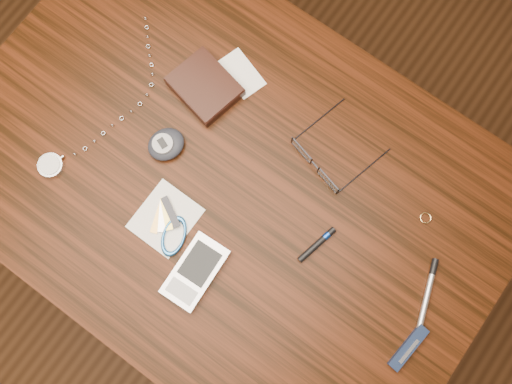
# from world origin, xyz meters

# --- Properties ---
(ground) EXTENTS (3.80, 3.80, 0.00)m
(ground) POSITION_xyz_m (0.00, 0.00, 0.00)
(ground) COLOR #472814
(ground) RESTS_ON ground
(desk) EXTENTS (1.00, 0.70, 0.75)m
(desk) POSITION_xyz_m (0.00, 0.00, 0.65)
(desk) COLOR #351508
(desk) RESTS_ON ground
(wallet_and_card) EXTENTS (0.15, 0.16, 0.03)m
(wallet_and_card) POSITION_xyz_m (-0.13, 0.11, 0.76)
(wallet_and_card) COLOR black
(wallet_and_card) RESTS_ON desk
(eyeglasses) EXTENTS (0.15, 0.16, 0.03)m
(eyeglasses) POSITION_xyz_m (0.12, 0.12, 0.76)
(eyeglasses) COLOR black
(eyeglasses) RESTS_ON desk
(gold_ring) EXTENTS (0.03, 0.03, 0.00)m
(gold_ring) POSITION_xyz_m (0.32, 0.15, 0.75)
(gold_ring) COLOR tan
(gold_ring) RESTS_ON desk
(pocket_watch) EXTENTS (0.11, 0.35, 0.01)m
(pocket_watch) POSITION_xyz_m (-0.27, -0.15, 0.76)
(pocket_watch) COLOR silver
(pocket_watch) RESTS_ON desk
(pda_phone) EXTENTS (0.07, 0.13, 0.02)m
(pda_phone) POSITION_xyz_m (0.05, -0.16, 0.76)
(pda_phone) COLOR #B5B5B9
(pda_phone) RESTS_ON desk
(pedometer) EXTENTS (0.08, 0.08, 0.03)m
(pedometer) POSITION_xyz_m (-0.13, -0.02, 0.76)
(pedometer) COLOR #1F222B
(pedometer) RESTS_ON desk
(notepad_keys) EXTENTS (0.12, 0.11, 0.01)m
(notepad_keys) POSITION_xyz_m (-0.03, -0.13, 0.75)
(notepad_keys) COLOR white
(notepad_keys) RESTS_ON desk
(pocket_knife) EXTENTS (0.03, 0.09, 0.01)m
(pocket_knife) POSITION_xyz_m (0.42, -0.06, 0.76)
(pocket_knife) COLOR #13213D
(pocket_knife) RESTS_ON desk
(silver_pen) EXTENTS (0.05, 0.12, 0.01)m
(silver_pen) POSITION_xyz_m (0.39, 0.04, 0.76)
(silver_pen) COLOR silver
(silver_pen) RESTS_ON desk
(black_blue_pen) EXTENTS (0.03, 0.08, 0.01)m
(black_blue_pen) POSITION_xyz_m (0.20, -0.00, 0.76)
(black_blue_pen) COLOR black
(black_blue_pen) RESTS_ON desk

